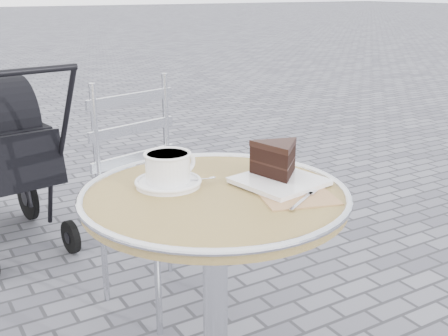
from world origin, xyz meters
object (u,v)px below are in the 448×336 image
cake_plate_set (279,164)px  bistro_chair (146,167)px  cappuccino_set (169,171)px  cafe_table (215,249)px

cake_plate_set → bistro_chair: bearing=84.4°
cappuccino_set → cake_plate_set: (0.27, -0.13, 0.01)m
cappuccino_set → bistro_chair: (0.21, 0.67, -0.21)m
cappuccino_set → cake_plate_set: size_ratio=0.61×
cappuccino_set → bistro_chair: bistro_chair is taller
cake_plate_set → bistro_chair: bistro_chair is taller
cafe_table → cake_plate_set: size_ratio=2.21×
cake_plate_set → bistro_chair: (-0.06, 0.81, -0.22)m
cafe_table → cake_plate_set: cake_plate_set is taller
cafe_table → bistro_chair: 0.80m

